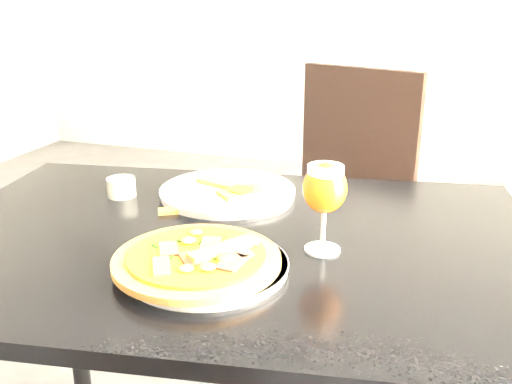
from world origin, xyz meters
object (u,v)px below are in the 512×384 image
(beer_glass, at_px, (325,189))
(dining_table, at_px, (230,277))
(pizza, at_px, (197,258))
(chair_far, at_px, (338,202))

(beer_glass, bearing_deg, dining_table, 177.27)
(pizza, distance_m, beer_glass, 0.25)
(dining_table, bearing_deg, beer_glass, -12.08)
(pizza, xyz_separation_m, beer_glass, (0.18, 0.15, 0.10))
(chair_far, bearing_deg, beer_glass, -64.59)
(chair_far, xyz_separation_m, beer_glass, (0.12, -0.84, 0.34))
(pizza, height_order, beer_glass, beer_glass)
(dining_table, relative_size, chair_far, 1.37)
(beer_glass, bearing_deg, pizza, -141.53)
(dining_table, xyz_separation_m, beer_glass, (0.19, -0.01, 0.21))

